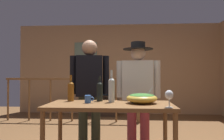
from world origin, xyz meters
The scene contains 14 objects.
back_wall centered at (0.00, 3.31, 1.27)m, with size 5.75×0.10×2.54m, color tan.
framed_picture centered at (-0.92, 3.25, 1.62)m, with size 0.64×0.03×0.82m, color slate.
stair_railing centered at (-0.56, 2.17, 0.67)m, with size 3.26×0.10×1.08m.
tv_console centered at (-0.44, 2.96, 0.22)m, with size 0.90×0.40×0.43m, color #38281E.
flat_screen_tv centered at (-0.44, 2.93, 0.69)m, with size 0.59×0.12×0.43m.
serving_table centered at (0.08, -0.56, 0.71)m, with size 1.38×0.66×0.79m.
salad_bowl centered at (0.44, -0.51, 0.86)m, with size 0.35×0.35×0.19m.
wine_glass centered at (0.68, -0.81, 0.91)m, with size 0.08×0.08×0.17m.
wine_bottle_clear centered at (0.09, -0.43, 0.95)m, with size 0.07×0.07×0.38m.
wine_bottle_amber centered at (-0.41, -0.36, 0.92)m, with size 0.08×0.08×0.32m.
wine_bottle_dark centered at (-0.06, -0.34, 0.92)m, with size 0.07×0.07×0.30m.
mug_blue centered at (-0.17, -0.53, 0.84)m, with size 0.11×0.07×0.09m.
person_standing_left centered at (-0.26, 0.10, 0.94)m, with size 0.55×0.26×1.60m.
person_standing_right centered at (0.43, 0.10, 0.93)m, with size 0.61×0.42×1.57m.
Camera 1 is at (0.28, -2.99, 1.12)m, focal length 35.24 mm.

